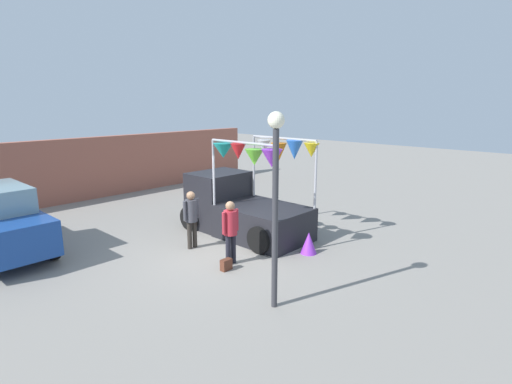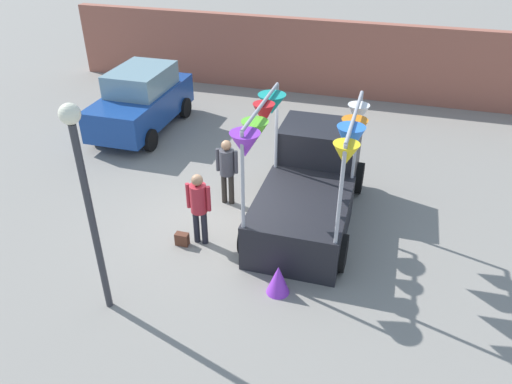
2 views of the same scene
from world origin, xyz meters
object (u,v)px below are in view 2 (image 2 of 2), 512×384
Objects in this scene: person_vendor at (227,166)px; handbag at (182,239)px; person_customer at (199,203)px; vendor_truck at (311,181)px; parked_car at (142,100)px; folded_kite_bundle_violet at (278,279)px; street_lamp at (85,185)px.

handbag is (-0.39, -1.83, -0.85)m from person_vendor.
handbag is (-0.35, -0.20, -0.85)m from person_customer.
vendor_truck is 6.66m from parked_car.
parked_car reaches higher than person_vendor.
person_customer reaches higher than folded_kite_bundle_violet.
person_vendor is at bearing -40.35° from parked_car.
street_lamp reaches higher than folded_kite_bundle_violet.
street_lamp is (-2.90, -3.88, 1.63)m from vendor_truck.
person_vendor is at bearing 76.16° from street_lamp.
parked_car is at bearing 124.20° from handbag.
person_vendor is (-1.95, -0.03, 0.08)m from vendor_truck.
vendor_truck is 14.60× the size of handbag.
vendor_truck is at bearing 39.76° from person_customer.
parked_car is 6.67× the size of folded_kite_bundle_violet.
vendor_truck is 5.10m from street_lamp.
handbag is 2.44m from folded_kite_bundle_violet.
person_vendor is at bearing 77.84° from handbag.
handbag is 0.47× the size of folded_kite_bundle_violet.
person_vendor is (3.87, -3.28, 0.04)m from parked_car.
street_lamp is at bearing -103.84° from person_vendor.
parked_car is 1.03× the size of street_lamp.
vendor_truck is 1.95m from person_vendor.
handbag is at bearing -102.16° from person_vendor.
folded_kite_bundle_violet is at bearing -54.49° from person_vendor.
person_vendor is (0.04, 1.63, -0.00)m from person_customer.
folded_kite_bundle_violet is at bearing -91.16° from vendor_truck.
vendor_truck is 1.02× the size of parked_car.
parked_car is (-5.81, 3.25, 0.04)m from vendor_truck.
vendor_truck is at bearing 38.41° from handbag.
person_customer is at bearing 152.03° from folded_kite_bundle_violet.
street_lamp is (2.92, -7.13, 1.59)m from parked_car.
folded_kite_bundle_violet is at bearing -45.88° from parked_car.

